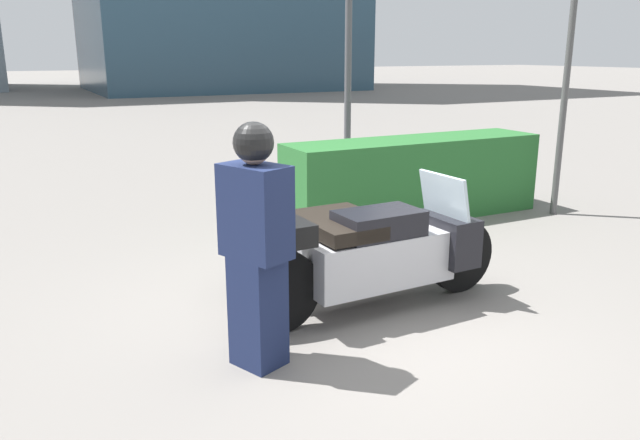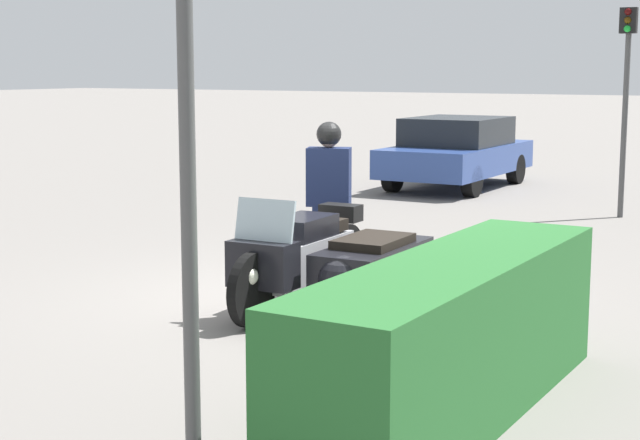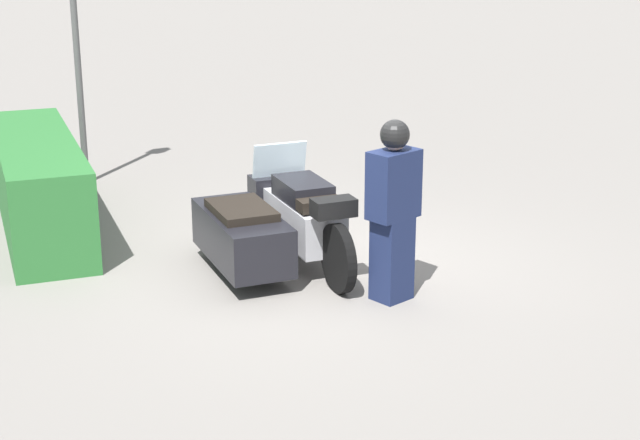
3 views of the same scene
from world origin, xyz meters
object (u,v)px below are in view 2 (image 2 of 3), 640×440
(officer_rider, at_px, (329,196))
(hedge_bush_curbside, at_px, (453,338))
(traffic_light_far, at_px, (626,81))
(traffic_light_near, at_px, (188,67))
(parked_car_background, at_px, (457,151))
(police_motorcycle, at_px, (335,263))

(officer_rider, distance_m, hedge_bush_curbside, 4.63)
(hedge_bush_curbside, bearing_deg, traffic_light_far, -172.88)
(officer_rider, height_order, traffic_light_near, traffic_light_near)
(officer_rider, distance_m, parked_car_background, 8.99)
(police_motorcycle, xyz_separation_m, traffic_light_near, (4.04, 1.39, 1.91))
(police_motorcycle, height_order, traffic_light_far, traffic_light_far)
(traffic_light_near, distance_m, parked_car_background, 14.84)
(police_motorcycle, distance_m, parked_car_background, 10.49)
(police_motorcycle, distance_m, traffic_light_far, 7.92)
(hedge_bush_curbside, relative_size, traffic_light_near, 1.01)
(police_motorcycle, bearing_deg, traffic_light_far, 171.14)
(officer_rider, relative_size, parked_car_background, 0.44)
(hedge_bush_curbside, height_order, traffic_light_far, traffic_light_far)
(police_motorcycle, xyz_separation_m, officer_rider, (-1.33, -0.83, 0.46))
(traffic_light_far, bearing_deg, hedge_bush_curbside, 5.18)
(parked_car_background, bearing_deg, traffic_light_far, -122.62)
(hedge_bush_curbside, bearing_deg, police_motorcycle, -134.99)
(officer_rider, height_order, hedge_bush_curbside, officer_rider)
(traffic_light_near, bearing_deg, police_motorcycle, 10.73)
(hedge_bush_curbside, bearing_deg, parked_car_background, -157.50)
(officer_rider, xyz_separation_m, hedge_bush_curbside, (3.50, 3.00, -0.40))
(officer_rider, relative_size, traffic_light_far, 0.54)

